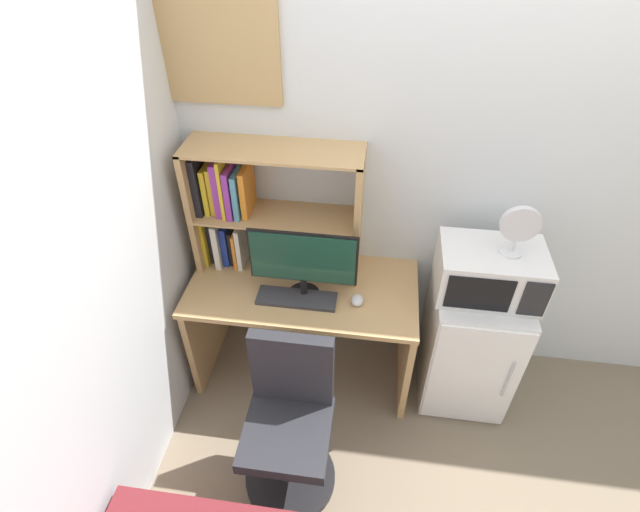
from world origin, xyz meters
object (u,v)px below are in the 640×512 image
microwave (490,272)px  wall_corkboard (218,50)px  keyboard (297,298)px  desk_fan (519,228)px  computer_mouse (357,300)px  mini_fridge (469,342)px  hutch_bookshelf (247,206)px  desk_chair (290,427)px  monitor (303,261)px

microwave → wall_corkboard: bearing=168.3°
keyboard → desk_fan: (1.04, 0.12, 0.48)m
computer_mouse → mini_fridge: size_ratio=0.10×
hutch_bookshelf → mini_fridge: (1.27, -0.17, -0.70)m
microwave → computer_mouse: bearing=-170.8°
desk_chair → wall_corkboard: (-0.45, 0.95, 1.46)m
desk_fan → desk_chair: size_ratio=0.29×
monitor → desk_fan: 1.04m
hutch_bookshelf → wall_corkboard: 0.77m
computer_mouse → keyboard: bearing=-176.1°
hutch_bookshelf → desk_fan: size_ratio=3.36×
monitor → microwave: monitor is taller
hutch_bookshelf → desk_chair: bearing=-66.7°
keyboard → microwave: (0.97, 0.13, 0.20)m
monitor → computer_mouse: monitor is taller
monitor → keyboard: (-0.03, -0.04, -0.23)m
mini_fridge → desk_fan: desk_fan is taller
keyboard → wall_corkboard: (-0.40, 0.41, 1.12)m
monitor → mini_fridge: bearing=5.0°
monitor → wall_corkboard: (-0.43, 0.37, 0.90)m
mini_fridge → desk_chair: bearing=-143.8°
microwave → mini_fridge: bearing=-90.3°
mini_fridge → microwave: bearing=89.7°
microwave → desk_chair: 1.25m
mini_fridge → microwave: size_ratio=1.56×
desk_fan → mini_fridge: bearing=177.6°
keyboard → microwave: size_ratio=0.82×
computer_mouse → microwave: 0.68m
microwave → wall_corkboard: 1.67m
computer_mouse → desk_chair: bearing=-115.2°
mini_fridge → microwave: microwave is taller
mini_fridge → desk_fan: (0.07, -0.00, 0.81)m
desk_fan → wall_corkboard: (-1.43, 0.29, 0.65)m
desk_fan → wall_corkboard: bearing=168.6°
microwave → wall_corkboard: (-1.36, 0.28, 0.93)m
hutch_bookshelf → desk_chair: hutch_bookshelf is taller
mini_fridge → computer_mouse: bearing=-171.1°
keyboard → microwave: microwave is taller
hutch_bookshelf → desk_fan: bearing=-7.2°
keyboard → desk_chair: (0.05, -0.55, -0.33)m
hutch_bookshelf → wall_corkboard: bearing=127.3°
desk_fan → computer_mouse: bearing=-172.1°
mini_fridge → wall_corkboard: bearing=168.2°
computer_mouse → microwave: (0.65, 0.10, 0.19)m
microwave → keyboard: bearing=-172.5°
computer_mouse → desk_fan: bearing=7.9°
monitor → mini_fridge: size_ratio=0.69×
mini_fridge → microwave: (0.00, 0.00, 0.53)m
keyboard → wall_corkboard: size_ratio=0.74×
hutch_bookshelf → monitor: size_ratio=1.62×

